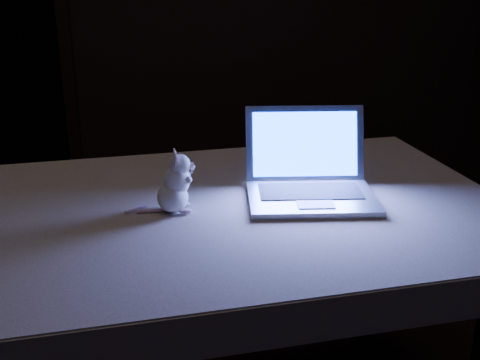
{
  "coord_description": "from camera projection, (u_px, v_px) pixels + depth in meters",
  "views": [
    {
      "loc": [
        0.08,
        -1.65,
        1.5
      ],
      "look_at": [
        0.27,
        -0.02,
        0.89
      ],
      "focal_mm": 45.0,
      "sensor_mm": 36.0,
      "label": 1
    }
  ],
  "objects": [
    {
      "name": "table",
      "position": [
        229.0,
        326.0,
        1.9
      ],
      "size": [
        1.63,
        1.16,
        0.81
      ],
      "primitive_type": null,
      "rotation": [
        0.0,
        0.0,
        0.13
      ],
      "color": "black",
      "rests_on": "floor"
    },
    {
      "name": "tablecloth",
      "position": [
        243.0,
        226.0,
        1.74
      ],
      "size": [
        1.71,
        1.21,
        0.11
      ],
      "primitive_type": null,
      "rotation": [
        0.0,
        0.0,
        -0.08
      ],
      "color": "beige",
      "rests_on": "table"
    },
    {
      "name": "laptop",
      "position": [
        313.0,
        161.0,
        1.73
      ],
      "size": [
        0.39,
        0.35,
        0.25
      ],
      "primitive_type": null,
      "rotation": [
        0.0,
        0.0,
        -0.07
      ],
      "color": "#A3A3A7",
      "rests_on": "tablecloth"
    },
    {
      "name": "plush_mouse",
      "position": [
        172.0,
        182.0,
        1.68
      ],
      "size": [
        0.16,
        0.16,
        0.18
      ],
      "primitive_type": null,
      "rotation": [
        0.0,
        0.0,
        -0.27
      ],
      "color": "white",
      "rests_on": "tablecloth"
    }
  ]
}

